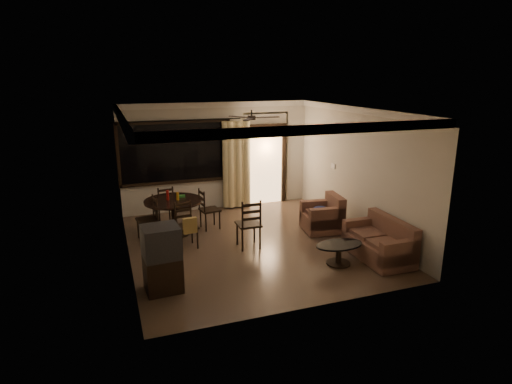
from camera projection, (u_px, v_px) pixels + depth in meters
name	position (u px, v px, depth m)	size (l,w,h in m)	color
ground	(252.00, 243.00, 9.09)	(5.50, 5.50, 0.00)	#7F6651
room_shell	(251.00, 144.00, 10.41)	(5.50, 6.70, 5.50)	beige
dining_table	(174.00, 207.00, 9.46)	(1.28, 1.28, 1.02)	black
dining_chair_west	(148.00, 227.00, 9.25)	(0.47, 0.47, 0.95)	black
dining_chair_east	(210.00, 217.00, 9.92)	(0.47, 0.47, 0.95)	black
dining_chair_south	(187.00, 233.00, 8.81)	(0.47, 0.52, 0.95)	black
dining_chair_north	(165.00, 213.00, 10.22)	(0.47, 0.47, 0.95)	black
tv_cabinet	(162.00, 259.00, 6.98)	(0.63, 0.57, 1.12)	black
sofa	(381.00, 243.00, 8.28)	(0.80, 1.47, 0.78)	#432A1F
armchair	(324.00, 217.00, 9.75)	(0.91, 0.91, 0.82)	#432A1F
coffee_table	(339.00, 251.00, 8.04)	(0.92, 0.55, 0.40)	black
side_chair	(249.00, 233.00, 8.82)	(0.47, 0.47, 1.05)	black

